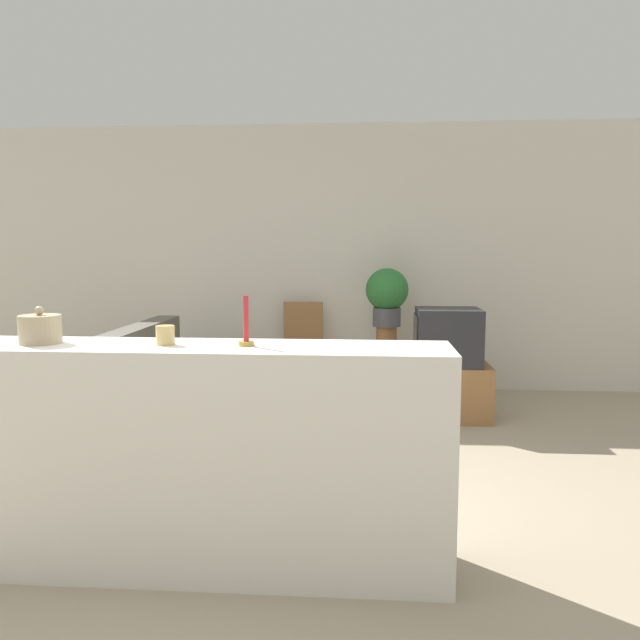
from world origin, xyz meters
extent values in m
plane|color=tan|center=(0.00, 0.00, 0.00)|extent=(14.00, 14.00, 0.00)
cube|color=beige|center=(0.00, 3.43, 1.35)|extent=(9.00, 0.06, 2.70)
cube|color=#605B51|center=(-0.55, 1.68, 0.22)|extent=(0.94, 1.90, 0.44)
cube|color=#605B51|center=(-0.91, 1.68, 0.63)|extent=(0.20, 1.90, 0.39)
cube|color=#605B51|center=(-0.55, 0.81, 0.30)|extent=(0.94, 0.16, 0.59)
cube|color=#605B51|center=(-0.55, 2.55, 0.30)|extent=(0.94, 0.16, 0.59)
cube|color=olive|center=(1.62, 2.26, 0.23)|extent=(0.72, 0.48, 0.47)
cube|color=#232328|center=(1.62, 2.26, 0.71)|extent=(0.53, 0.46, 0.48)
cube|color=black|center=(1.35, 2.26, 0.71)|extent=(0.02, 0.37, 0.37)
cube|color=olive|center=(0.29, 2.97, 0.43)|extent=(0.44, 0.44, 0.04)
cube|color=olive|center=(0.29, 3.17, 0.68)|extent=(0.40, 0.04, 0.46)
cylinder|color=olive|center=(0.10, 2.78, 0.21)|extent=(0.04, 0.04, 0.41)
cylinder|color=olive|center=(0.48, 2.78, 0.21)|extent=(0.04, 0.04, 0.41)
cylinder|color=olive|center=(0.10, 3.16, 0.21)|extent=(0.04, 0.04, 0.41)
cylinder|color=olive|center=(0.48, 3.16, 0.21)|extent=(0.04, 0.04, 0.41)
cylinder|color=olive|center=(1.12, 2.89, 0.36)|extent=(0.20, 0.20, 0.71)
cylinder|color=#4C4C51|center=(1.12, 2.89, 0.80)|extent=(0.27, 0.27, 0.18)
sphere|color=#2D7033|center=(1.12, 2.89, 1.06)|extent=(0.40, 0.40, 0.40)
cube|color=white|center=(0.00, -0.36, 0.51)|extent=(2.61, 0.44, 1.03)
cylinder|color=tan|center=(-0.53, -0.36, 1.09)|extent=(0.18, 0.18, 0.13)
sphere|color=tan|center=(-0.53, -0.36, 1.17)|extent=(0.04, 0.04, 0.04)
cylinder|color=tan|center=(0.04, -0.36, 1.07)|extent=(0.08, 0.08, 0.09)
cylinder|color=#B7933D|center=(0.40, -0.36, 1.04)|extent=(0.07, 0.07, 0.02)
cylinder|color=#B7282D|center=(0.40, -0.36, 1.15)|extent=(0.02, 0.02, 0.20)
camera|label=1|loc=(0.93, -3.02, 1.45)|focal=35.00mm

